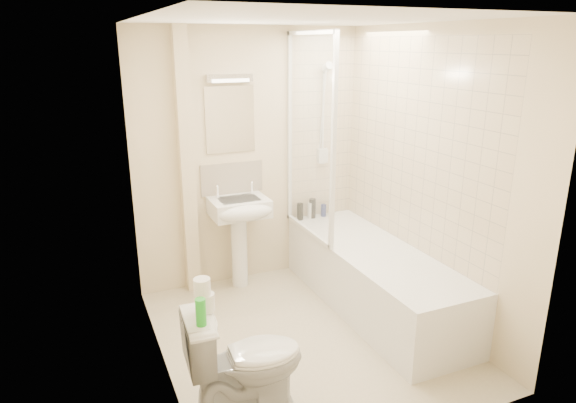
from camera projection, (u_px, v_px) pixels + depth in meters
name	position (u px, v px, depth m)	size (l,w,h in m)	color
floor	(306.00, 336.00, 4.11)	(2.50, 2.50, 0.00)	beige
wall_back	(250.00, 159.00, 4.85)	(2.20, 0.02, 2.40)	beige
wall_left	(155.00, 211.00, 3.33)	(0.02, 2.50, 2.40)	beige
wall_right	(429.00, 177.00, 4.17)	(0.02, 2.50, 2.40)	beige
ceiling	(309.00, 19.00, 3.40)	(2.20, 2.50, 0.02)	white
tile_back	(322.00, 130.00, 5.06)	(0.70, 0.01, 1.75)	beige
tile_right	(415.00, 146.00, 4.28)	(0.01, 2.10, 1.75)	beige
pipe_boxing	(187.00, 166.00, 4.56)	(0.12, 0.12, 2.40)	beige
splashback	(232.00, 178.00, 4.82)	(0.60, 0.01, 0.30)	beige
mirror	(230.00, 120.00, 4.65)	(0.46, 0.01, 0.60)	white
strip_light	(229.00, 78.00, 4.52)	(0.42, 0.07, 0.07)	silver
bathtub	(373.00, 277.00, 4.49)	(0.70, 2.10, 0.55)	white
shower_screen	(309.00, 137.00, 4.53)	(0.04, 0.92, 1.80)	white
shower_fixture	(324.00, 118.00, 4.98)	(0.10, 0.16, 0.99)	white
pedestal_sink	(241.00, 218.00, 4.72)	(0.52, 0.48, 1.00)	white
bottle_black_a	(300.00, 211.00, 5.12)	(0.06, 0.06, 0.17)	black
bottle_white_a	(310.00, 211.00, 5.16)	(0.05, 0.05, 0.16)	silver
bottle_black_b	(312.00, 208.00, 5.17)	(0.07, 0.07, 0.20)	black
bottle_blue	(323.00, 210.00, 5.23)	(0.06, 0.06, 0.13)	navy
bottle_cream	(331.00, 207.00, 5.26)	(0.06, 0.06, 0.17)	#F4E6BD
bottle_white_b	(332.00, 208.00, 5.26)	(0.05, 0.05, 0.15)	white
toilet	(245.00, 361.00, 3.17)	(0.75, 0.46, 0.74)	white
toilet_roll_lower	(206.00, 302.00, 3.01)	(0.10, 0.10, 0.11)	white
toilet_roll_upper	(202.00, 287.00, 2.97)	(0.10, 0.10, 0.10)	white
green_bottle	(201.00, 312.00, 2.85)	(0.06, 0.06, 0.16)	green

